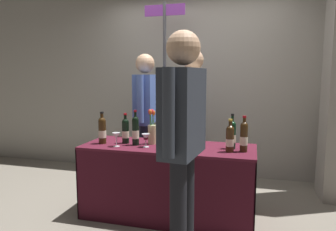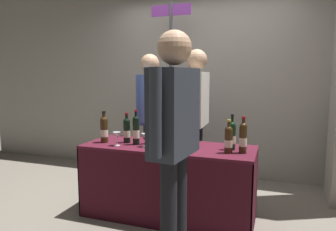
% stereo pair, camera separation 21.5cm
% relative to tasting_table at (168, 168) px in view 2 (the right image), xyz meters
% --- Properties ---
extents(ground_plane, '(12.00, 12.00, 0.00)m').
position_rel_tasting_table_xyz_m(ground_plane, '(0.00, 0.00, -0.50)').
color(ground_plane, gray).
extents(back_partition, '(7.65, 0.12, 2.71)m').
position_rel_tasting_table_xyz_m(back_partition, '(0.00, 1.52, 0.85)').
color(back_partition, '#9E998E').
rests_on(back_partition, ground_plane).
extents(tasting_table, '(1.69, 0.62, 0.73)m').
position_rel_tasting_table_xyz_m(tasting_table, '(0.00, 0.00, 0.00)').
color(tasting_table, '#4C1423').
rests_on(tasting_table, ground_plane).
extents(featured_wine_bottle, '(0.07, 0.07, 0.30)m').
position_rel_tasting_table_xyz_m(featured_wine_bottle, '(0.24, 0.08, 0.36)').
color(featured_wine_bottle, '#192333').
rests_on(featured_wine_bottle, tasting_table).
extents(display_bottle_0, '(0.07, 0.07, 0.33)m').
position_rel_tasting_table_xyz_m(display_bottle_0, '(0.61, 0.04, 0.37)').
color(display_bottle_0, black).
rests_on(display_bottle_0, tasting_table).
extents(display_bottle_1, '(0.07, 0.07, 0.30)m').
position_rel_tasting_table_xyz_m(display_bottle_1, '(0.61, -0.10, 0.36)').
color(display_bottle_1, '#38230F').
rests_on(display_bottle_1, tasting_table).
extents(display_bottle_2, '(0.07, 0.07, 0.33)m').
position_rel_tasting_table_xyz_m(display_bottle_2, '(0.15, -0.18, 0.37)').
color(display_bottle_2, black).
rests_on(display_bottle_2, tasting_table).
extents(display_bottle_3, '(0.07, 0.07, 0.35)m').
position_rel_tasting_table_xyz_m(display_bottle_3, '(-0.32, -0.06, 0.38)').
color(display_bottle_3, black).
rests_on(display_bottle_3, tasting_table).
extents(display_bottle_4, '(0.08, 0.08, 0.33)m').
position_rel_tasting_table_xyz_m(display_bottle_4, '(-0.67, -0.08, 0.37)').
color(display_bottle_4, '#38230F').
rests_on(display_bottle_4, tasting_table).
extents(display_bottle_5, '(0.07, 0.07, 0.33)m').
position_rel_tasting_table_xyz_m(display_bottle_5, '(0.73, -0.05, 0.37)').
color(display_bottle_5, '#38230F').
rests_on(display_bottle_5, tasting_table).
extents(display_bottle_6, '(0.07, 0.07, 0.31)m').
position_rel_tasting_table_xyz_m(display_bottle_6, '(-0.45, -0.01, 0.36)').
color(display_bottle_6, black).
rests_on(display_bottle_6, tasting_table).
extents(wine_glass_near_vendor, '(0.08, 0.08, 0.14)m').
position_rel_tasting_table_xyz_m(wine_glass_near_vendor, '(-0.48, -0.17, 0.33)').
color(wine_glass_near_vendor, silver).
rests_on(wine_glass_near_vendor, tasting_table).
extents(wine_glass_mid, '(0.08, 0.08, 0.13)m').
position_rel_tasting_table_xyz_m(wine_glass_mid, '(-0.19, -0.12, 0.33)').
color(wine_glass_mid, silver).
rests_on(wine_glass_mid, tasting_table).
extents(flower_vase, '(0.09, 0.09, 0.35)m').
position_rel_tasting_table_xyz_m(flower_vase, '(-0.17, 0.03, 0.36)').
color(flower_vase, tan).
rests_on(flower_vase, tasting_table).
extents(brochure_stand, '(0.12, 0.07, 0.13)m').
position_rel_tasting_table_xyz_m(brochure_stand, '(0.02, 0.17, 0.30)').
color(brochure_stand, silver).
rests_on(brochure_stand, tasting_table).
extents(vendor_presenter, '(0.23, 0.64, 1.71)m').
position_rel_tasting_table_xyz_m(vendor_presenter, '(0.13, 0.59, 0.54)').
color(vendor_presenter, black).
rests_on(vendor_presenter, ground_plane).
extents(vendor_assistant, '(0.27, 0.63, 1.68)m').
position_rel_tasting_table_xyz_m(vendor_assistant, '(-0.47, 0.67, 0.51)').
color(vendor_assistant, '#2D3347').
rests_on(vendor_assistant, ground_plane).
extents(taster_foreground_right, '(0.26, 0.63, 1.72)m').
position_rel_tasting_table_xyz_m(taster_foreground_right, '(0.33, -0.79, 0.55)').
color(taster_foreground_right, black).
rests_on(taster_foreground_right, ground_plane).
extents(booth_signpost, '(0.54, 0.04, 2.35)m').
position_rel_tasting_table_xyz_m(booth_signpost, '(-0.35, 1.09, 0.90)').
color(booth_signpost, '#47474C').
rests_on(booth_signpost, ground_plane).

